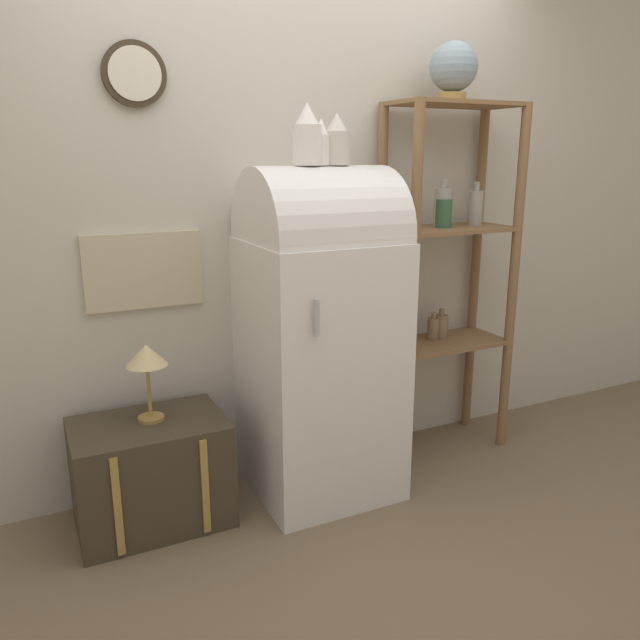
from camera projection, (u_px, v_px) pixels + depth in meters
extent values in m
plane|color=#7A664C|center=(344.00, 510.00, 2.83)|extent=(12.00, 12.00, 0.00)
cube|color=beige|center=(290.00, 200.00, 2.98)|extent=(7.00, 0.05, 2.70)
cylinder|color=#382D1E|center=(134.00, 74.00, 2.51)|extent=(0.26, 0.03, 0.26)
cylinder|color=beige|center=(135.00, 74.00, 2.50)|extent=(0.21, 0.01, 0.21)
cube|color=#C6B793|center=(144.00, 271.00, 2.71)|extent=(0.51, 0.02, 0.33)
cube|color=white|center=(320.00, 369.00, 2.89)|extent=(0.64, 0.61, 1.20)
cylinder|color=white|center=(320.00, 233.00, 2.73)|extent=(0.62, 0.58, 0.58)
cylinder|color=#B7B7BC|center=(317.00, 318.00, 2.44)|extent=(0.02, 0.02, 0.15)
cube|color=#423828|center=(151.00, 472.00, 2.69)|extent=(0.63, 0.43, 0.47)
cube|color=#AD8942|center=(118.00, 507.00, 2.42)|extent=(0.03, 0.01, 0.42)
cube|color=#AD8942|center=(205.00, 487.00, 2.57)|extent=(0.03, 0.01, 0.42)
cylinder|color=olive|center=(413.00, 297.00, 2.97)|extent=(0.05, 0.05, 1.81)
cylinder|color=olive|center=(513.00, 285.00, 3.24)|extent=(0.05, 0.05, 1.81)
cylinder|color=olive|center=(379.00, 285.00, 3.23)|extent=(0.05, 0.05, 1.81)
cylinder|color=olive|center=(475.00, 275.00, 3.50)|extent=(0.05, 0.05, 1.81)
cube|color=olive|center=(443.00, 342.00, 3.32)|extent=(0.66, 0.33, 0.02)
cube|color=olive|center=(449.00, 229.00, 3.16)|extent=(0.66, 0.33, 0.02)
cube|color=olive|center=(456.00, 104.00, 3.01)|extent=(0.66, 0.33, 0.02)
cylinder|color=#7F6647|center=(441.00, 327.00, 3.34)|extent=(0.07, 0.07, 0.13)
cylinder|color=#7F6647|center=(442.00, 312.00, 3.32)|extent=(0.03, 0.03, 0.03)
cylinder|color=#335B3D|center=(443.00, 213.00, 3.12)|extent=(0.08, 0.08, 0.14)
cylinder|color=#335B3D|center=(444.00, 195.00, 3.09)|extent=(0.03, 0.03, 0.04)
cylinder|color=#9E998E|center=(475.00, 208.00, 3.23)|extent=(0.07, 0.07, 0.18)
cylinder|color=#9E998E|center=(477.00, 186.00, 3.20)|extent=(0.03, 0.03, 0.04)
cylinder|color=#9E998E|center=(443.00, 208.00, 3.13)|extent=(0.09, 0.09, 0.19)
cylinder|color=#9E998E|center=(444.00, 183.00, 3.10)|extent=(0.04, 0.04, 0.05)
cylinder|color=#7F6647|center=(433.00, 329.00, 3.32)|extent=(0.06, 0.06, 0.12)
cylinder|color=#7F6647|center=(434.00, 315.00, 3.30)|extent=(0.02, 0.02, 0.03)
cylinder|color=#AD8942|center=(452.00, 97.00, 2.97)|extent=(0.13, 0.13, 0.04)
sphere|color=#7F939E|center=(454.00, 67.00, 2.94)|extent=(0.23, 0.23, 0.23)
cylinder|color=white|center=(307.00, 145.00, 2.59)|extent=(0.12, 0.12, 0.16)
cone|color=white|center=(307.00, 113.00, 2.56)|extent=(0.10, 0.10, 0.09)
cylinder|color=white|center=(321.00, 150.00, 2.63)|extent=(0.07, 0.07, 0.13)
cone|color=white|center=(321.00, 126.00, 2.60)|extent=(0.06, 0.06, 0.07)
cylinder|color=beige|center=(337.00, 148.00, 2.67)|extent=(0.11, 0.11, 0.14)
cone|color=beige|center=(337.00, 122.00, 2.64)|extent=(0.10, 0.10, 0.08)
cylinder|color=#AD8942|center=(151.00, 418.00, 2.65)|extent=(0.11, 0.11, 0.02)
cylinder|color=#AD8942|center=(149.00, 391.00, 2.62)|extent=(0.02, 0.02, 0.23)
cone|color=#DBC184|center=(146.00, 355.00, 2.58)|extent=(0.17, 0.17, 0.09)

